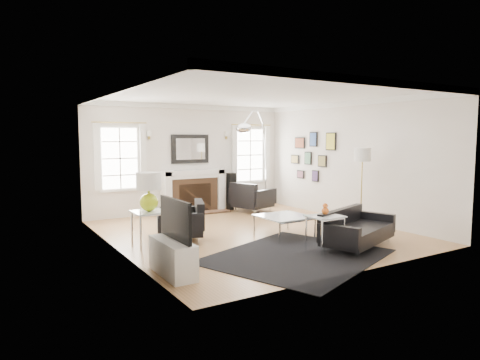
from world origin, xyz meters
TOP-DOWN VIEW (x-y plane):
  - floor at (0.00, 0.00)m, footprint 6.00×6.00m
  - back_wall at (0.00, 3.00)m, footprint 5.50×0.04m
  - front_wall at (0.00, -3.00)m, footprint 5.50×0.04m
  - left_wall at (-2.75, 0.00)m, footprint 0.04×6.00m
  - right_wall at (2.75, 0.00)m, footprint 0.04×6.00m
  - ceiling at (0.00, 0.00)m, footprint 5.50×6.00m
  - crown_molding at (0.00, 0.00)m, footprint 5.50×6.00m
  - fireplace at (0.00, 2.79)m, footprint 1.70×0.69m
  - mantel_mirror at (0.00, 2.95)m, footprint 1.05×0.07m
  - window_left at (-1.85, 2.95)m, footprint 1.24×0.15m
  - window_right at (1.85, 2.95)m, footprint 1.24×0.15m
  - gallery_wall at (2.72, 1.30)m, footprint 0.04×1.73m
  - tv_unit at (-2.44, -1.70)m, footprint 0.35×1.00m
  - area_rug at (-0.35, -1.89)m, footprint 3.42×3.15m
  - sofa at (0.94, -1.93)m, footprint 1.82×1.26m
  - armchair_left at (-1.47, 0.10)m, footprint 1.09×1.15m
  - armchair_right at (1.30, 2.04)m, footprint 1.10×1.17m
  - coffee_table at (0.35, -0.64)m, footprint 0.93×0.93m
  - side_table_left at (-2.16, 0.06)m, footprint 0.57×0.57m
  - nesting_table at (0.24, -1.92)m, footprint 0.57×0.48m
  - gourd_lamp at (-2.16, 0.06)m, footprint 0.44×0.44m
  - orange_vase at (0.24, -1.92)m, footprint 0.12×0.12m
  - arc_floor_lamp at (1.40, 1.97)m, footprint 1.93×1.79m
  - stick_floor_lamp at (2.20, -0.90)m, footprint 0.35×0.35m
  - speaker_tower at (1.06, 2.65)m, footprint 0.21×0.21m

SIDE VIEW (x-z plane):
  - floor at x=0.00m, z-range 0.00..0.00m
  - area_rug at x=-0.35m, z-range 0.00..0.01m
  - sofa at x=0.94m, z-range 0.02..0.57m
  - tv_unit at x=-2.44m, z-range -0.22..0.87m
  - armchair_left at x=-1.47m, z-range 0.04..0.65m
  - armchair_right at x=1.30m, z-range 0.04..0.68m
  - coffee_table at x=0.35m, z-range 0.18..0.59m
  - speaker_tower at x=1.06m, z-range 0.00..0.99m
  - nesting_table at x=0.24m, z-range 0.19..0.82m
  - side_table_left at x=-2.16m, z-range 0.20..0.83m
  - fireplace at x=0.00m, z-range -0.01..1.10m
  - orange_vase at x=0.24m, z-range 0.64..0.83m
  - gourd_lamp at x=-2.16m, z-range 0.68..1.38m
  - back_wall at x=0.00m, z-range 0.00..2.80m
  - front_wall at x=0.00m, z-range 0.00..2.80m
  - left_wall at x=-2.75m, z-range 0.00..2.80m
  - right_wall at x=2.75m, z-range 0.00..2.80m
  - window_left at x=-1.85m, z-range 0.65..2.27m
  - window_right at x=1.85m, z-range 0.65..2.27m
  - arc_floor_lamp at x=1.40m, z-range 0.11..2.85m
  - stick_floor_lamp at x=2.20m, z-range 0.63..2.36m
  - gallery_wall at x=2.72m, z-range 0.89..2.18m
  - mantel_mirror at x=0.00m, z-range 1.27..2.02m
  - crown_molding at x=0.00m, z-range 2.68..2.80m
  - ceiling at x=0.00m, z-range 2.79..2.81m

